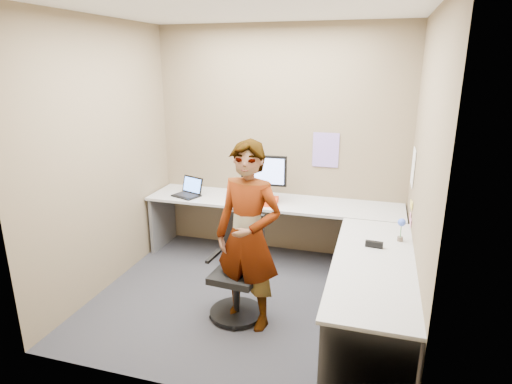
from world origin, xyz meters
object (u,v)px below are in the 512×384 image
(desk, at_px, (300,235))
(person, at_px, (248,237))
(monitor, at_px, (264,173))
(office_chair, at_px, (239,276))

(desk, xyz_separation_m, person, (-0.31, -0.75, 0.25))
(monitor, relative_size, office_chair, 0.55)
(office_chair, bearing_deg, monitor, 98.23)
(monitor, xyz_separation_m, office_chair, (0.07, -1.12, -0.70))
(desk, height_order, office_chair, office_chair)
(monitor, bearing_deg, person, -85.03)
(desk, bearing_deg, office_chair, -124.77)
(monitor, distance_m, person, 1.27)
(monitor, height_order, office_chair, monitor)
(desk, xyz_separation_m, office_chair, (-0.44, -0.64, -0.20))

